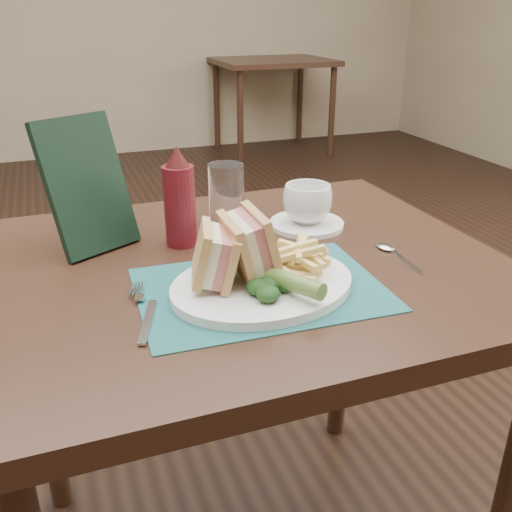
{
  "coord_description": "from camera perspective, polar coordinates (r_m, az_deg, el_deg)",
  "views": [
    {
      "loc": [
        -0.29,
        -1.37,
        1.17
      ],
      "look_at": [
        -0.01,
        -0.59,
        0.8
      ],
      "focal_mm": 40.0,
      "sensor_mm": 36.0,
      "label": 1
    }
  ],
  "objects": [
    {
      "name": "floor",
      "position": [
        1.82,
        -6.32,
        -15.98
      ],
      "size": [
        7.0,
        7.0,
        0.0
      ],
      "primitive_type": "plane",
      "color": "black",
      "rests_on": "ground"
    },
    {
      "name": "wall_back",
      "position": [
        5.01,
        -16.39,
        9.62
      ],
      "size": [
        6.0,
        0.0,
        6.0
      ],
      "primitive_type": "plane",
      "rotation": [
        1.57,
        0.0,
        0.0
      ],
      "color": "tan",
      "rests_on": "ground"
    },
    {
      "name": "table_main",
      "position": [
        1.21,
        -1.04,
        -16.82
      ],
      "size": [
        0.9,
        0.75,
        0.75
      ],
      "primitive_type": null,
      "color": "black",
      "rests_on": "ground"
    },
    {
      "name": "table_bg_right",
      "position": [
        4.89,
        1.66,
        14.71
      ],
      "size": [
        0.9,
        0.75,
        0.75
      ],
      "primitive_type": null,
      "color": "black",
      "rests_on": "ground"
    },
    {
      "name": "placemat",
      "position": [
        0.91,
        0.45,
        -3.32
      ],
      "size": [
        0.39,
        0.29,
        0.0
      ],
      "primitive_type": "cube",
      "rotation": [
        0.0,
        0.0,
        -0.04
      ],
      "color": "#195251",
      "rests_on": "table_main"
    },
    {
      "name": "plate",
      "position": [
        0.9,
        0.66,
        -2.92
      ],
      "size": [
        0.34,
        0.29,
        0.01
      ],
      "primitive_type": null,
      "rotation": [
        0.0,
        0.0,
        0.2
      ],
      "color": "white",
      "rests_on": "placemat"
    },
    {
      "name": "sandwich_half_a",
      "position": [
        0.87,
        -5.47,
        -0.03
      ],
      "size": [
        0.1,
        0.11,
        0.1
      ],
      "primitive_type": null,
      "rotation": [
        0.0,
        0.24,
        -0.24
      ],
      "color": "tan",
      "rests_on": "plate"
    },
    {
      "name": "sandwich_half_b",
      "position": [
        0.88,
        -1.91,
        0.98
      ],
      "size": [
        0.08,
        0.11,
        0.11
      ],
      "primitive_type": null,
      "rotation": [
        0.0,
        -0.24,
        -0.01
      ],
      "color": "tan",
      "rests_on": "plate"
    },
    {
      "name": "kale_garnish",
      "position": [
        0.85,
        2.07,
        -3.01
      ],
      "size": [
        0.11,
        0.08,
        0.03
      ],
      "primitive_type": null,
      "color": "black",
      "rests_on": "plate"
    },
    {
      "name": "pickle_spear",
      "position": [
        0.85,
        3.33,
        -2.52
      ],
      "size": [
        0.08,
        0.12,
        0.03
      ],
      "primitive_type": "cylinder",
      "rotation": [
        1.54,
        0.0,
        0.49
      ],
      "color": "#486928",
      "rests_on": "plate"
    },
    {
      "name": "fries_pile",
      "position": [
        0.92,
        4.17,
        0.06
      ],
      "size": [
        0.18,
        0.2,
        0.05
      ],
      "primitive_type": null,
      "color": "#E0C370",
      "rests_on": "plate"
    },
    {
      "name": "fork",
      "position": [
        0.85,
        -11.16,
        -5.22
      ],
      "size": [
        0.08,
        0.17,
        0.01
      ],
      "primitive_type": null,
      "rotation": [
        0.0,
        0.0,
        -0.31
      ],
      "color": "silver",
      "rests_on": "placemat"
    },
    {
      "name": "spoon",
      "position": [
        1.05,
        14.09,
        0.1
      ],
      "size": [
        0.04,
        0.15,
        0.01
      ],
      "primitive_type": null,
      "rotation": [
        0.0,
        0.0,
        -0.06
      ],
      "color": "silver",
      "rests_on": "table_main"
    },
    {
      "name": "saucer",
      "position": [
        1.16,
        5.07,
        3.2
      ],
      "size": [
        0.17,
        0.17,
        0.01
      ],
      "primitive_type": "cylinder",
      "rotation": [
        0.0,
        0.0,
        0.18
      ],
      "color": "white",
      "rests_on": "table_main"
    },
    {
      "name": "coffee_cup",
      "position": [
        1.15,
        5.15,
        5.25
      ],
      "size": [
        0.14,
        0.14,
        0.08
      ],
      "primitive_type": "imported",
      "rotation": [
        0.0,
        0.0,
        0.86
      ],
      "color": "white",
      "rests_on": "saucer"
    },
    {
      "name": "drinking_glass",
      "position": [
        1.14,
        -2.98,
        5.97
      ],
      "size": [
        0.09,
        0.09,
        0.13
      ],
      "primitive_type": "cylinder",
      "rotation": [
        0.0,
        0.0,
        -0.29
      ],
      "color": "white",
      "rests_on": "table_main"
    },
    {
      "name": "ketchup_bottle",
      "position": [
        1.05,
        -7.68,
        5.88
      ],
      "size": [
        0.07,
        0.07,
        0.19
      ],
      "primitive_type": null,
      "rotation": [
        0.0,
        0.0,
        -0.17
      ],
      "color": "#520E16",
      "rests_on": "table_main"
    },
    {
      "name": "check_presenter",
      "position": [
        1.07,
        -16.57,
        6.8
      ],
      "size": [
        0.17,
        0.15,
        0.24
      ],
      "primitive_type": "cube",
      "rotation": [
        -0.31,
        0.0,
        0.49
      ],
      "color": "black",
      "rests_on": "table_main"
    }
  ]
}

